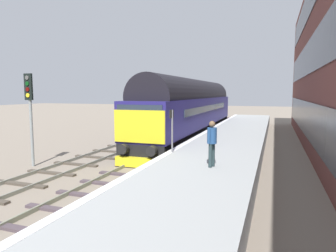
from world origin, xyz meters
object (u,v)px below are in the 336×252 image
(signal_post_mid, at_px, (30,106))
(platform_number_sign, at_px, (172,124))
(diesel_locomotive, at_px, (192,107))
(waiting_passenger, at_px, (212,139))

(signal_post_mid, relative_size, platform_number_sign, 2.42)
(signal_post_mid, distance_m, platform_number_sign, 7.07)
(diesel_locomotive, height_order, signal_post_mid, diesel_locomotive)
(diesel_locomotive, relative_size, platform_number_sign, 10.69)
(diesel_locomotive, bearing_deg, platform_number_sign, -79.90)
(signal_post_mid, bearing_deg, waiting_passenger, -6.99)
(signal_post_mid, xyz_separation_m, platform_number_sign, (6.97, 0.95, -0.71))
(platform_number_sign, height_order, waiting_passenger, platform_number_sign)
(diesel_locomotive, distance_m, waiting_passenger, 13.12)
(diesel_locomotive, relative_size, waiting_passenger, 12.26)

